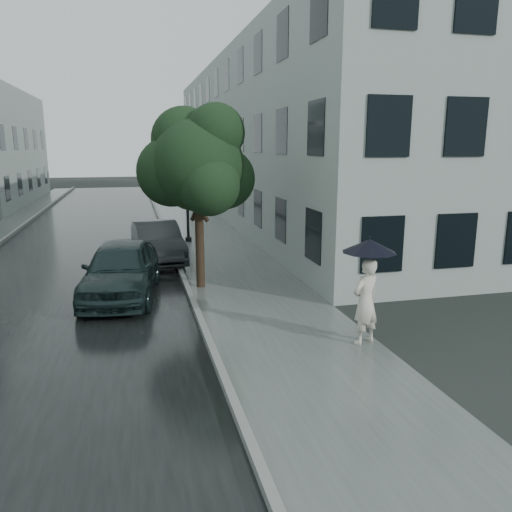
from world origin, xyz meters
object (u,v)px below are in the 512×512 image
object	(u,v)px
street_tree	(197,164)
car_far	(157,242)
car_near	(121,269)
lamp_post	(183,173)
pedestrian	(366,302)

from	to	relation	value
street_tree	car_far	world-z (taller)	street_tree
car_near	car_far	world-z (taller)	car_near
car_near	street_tree	bearing A→B (deg)	21.86
lamp_post	car_far	world-z (taller)	lamp_post
lamp_post	street_tree	bearing A→B (deg)	-108.50
street_tree	car_far	xyz separation A→B (m)	(-1.06, 3.70, -2.91)
street_tree	car_near	xyz separation A→B (m)	(-2.26, -0.58, -2.83)
pedestrian	street_tree	size ratio (longest dim) A/B	0.35
pedestrian	car_far	bearing A→B (deg)	-89.02
pedestrian	car_near	world-z (taller)	pedestrian
street_tree	car_near	bearing A→B (deg)	-165.63
street_tree	car_near	distance (m)	3.67
pedestrian	lamp_post	xyz separation A→B (m)	(-2.50, 12.42, 2.04)
car_far	pedestrian	bearing A→B (deg)	-72.12
pedestrian	street_tree	xyz separation A→B (m)	(-2.79, 5.30, 2.69)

